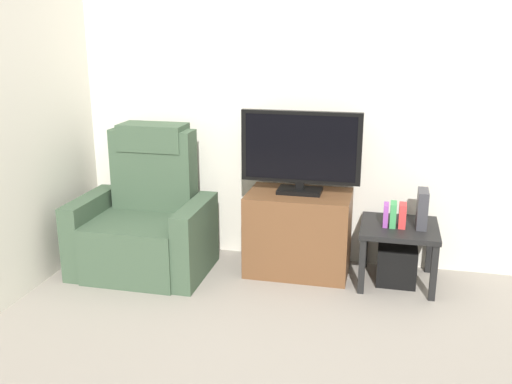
{
  "coord_description": "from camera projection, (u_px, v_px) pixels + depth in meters",
  "views": [
    {
      "loc": [
        0.53,
        -3.15,
        1.8
      ],
      "look_at": [
        -0.32,
        0.5,
        0.7
      ],
      "focal_mm": 40.06,
      "sensor_mm": 36.0,
      "label": 1
    }
  ],
  "objects": [
    {
      "name": "game_console",
      "position": [
        422.0,
        209.0,
        3.98
      ],
      "size": [
        0.07,
        0.2,
        0.27
      ],
      "primitive_type": "cube",
      "color": "#333338",
      "rests_on": "side_table"
    },
    {
      "name": "ground_plane",
      "position": [
        288.0,
        325.0,
        3.56
      ],
      "size": [
        6.4,
        6.4,
        0.0
      ],
      "primitive_type": "plane",
      "color": "gray"
    },
    {
      "name": "recliner_armchair",
      "position": [
        146.0,
        221.0,
        4.31
      ],
      "size": [
        0.98,
        0.78,
        1.08
      ],
      "rotation": [
        0.0,
        0.0,
        0.18
      ],
      "color": "#384C38",
      "rests_on": "ground"
    },
    {
      "name": "television",
      "position": [
        301.0,
        150.0,
        4.11
      ],
      "size": [
        0.87,
        0.2,
        0.6
      ],
      "color": "black",
      "rests_on": "tv_stand"
    },
    {
      "name": "subwoofer_box",
      "position": [
        397.0,
        264.0,
        4.12
      ],
      "size": [
        0.28,
        0.28,
        0.28
      ],
      "primitive_type": "cube",
      "color": "black",
      "rests_on": "ground"
    },
    {
      "name": "side_table",
      "position": [
        399.0,
        234.0,
        4.06
      ],
      "size": [
        0.54,
        0.54,
        0.43
      ],
      "color": "black",
      "rests_on": "ground"
    },
    {
      "name": "wall_back",
      "position": [
        317.0,
        95.0,
        4.26
      ],
      "size": [
        6.4,
        0.06,
        2.6
      ],
      "primitive_type": "cube",
      "color": "beige",
      "rests_on": "ground"
    },
    {
      "name": "book_leftmost",
      "position": [
        386.0,
        215.0,
        4.02
      ],
      "size": [
        0.03,
        0.12,
        0.16
      ],
      "primitive_type": "cube",
      "color": "purple",
      "rests_on": "side_table"
    },
    {
      "name": "book_middle",
      "position": [
        393.0,
        214.0,
        4.01
      ],
      "size": [
        0.04,
        0.13,
        0.17
      ],
      "primitive_type": "cube",
      "color": "#388C4C",
      "rests_on": "side_table"
    },
    {
      "name": "tv_stand",
      "position": [
        298.0,
        233.0,
        4.26
      ],
      "size": [
        0.76,
        0.49,
        0.61
      ],
      "color": "brown",
      "rests_on": "ground"
    },
    {
      "name": "book_rightmost",
      "position": [
        402.0,
        215.0,
        3.99
      ],
      "size": [
        0.05,
        0.12,
        0.17
      ],
      "primitive_type": "cube",
      "color": "red",
      "rests_on": "side_table"
    }
  ]
}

